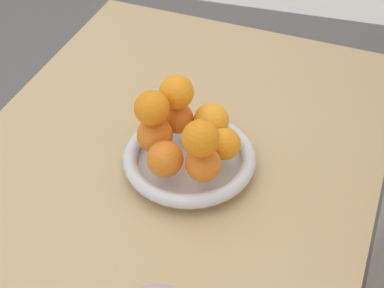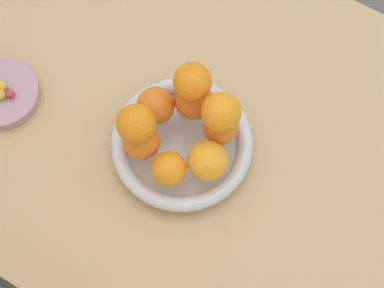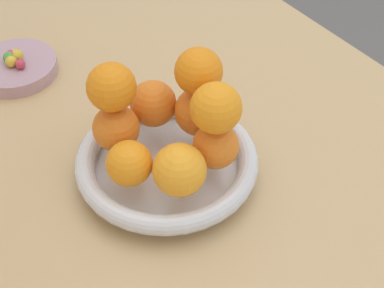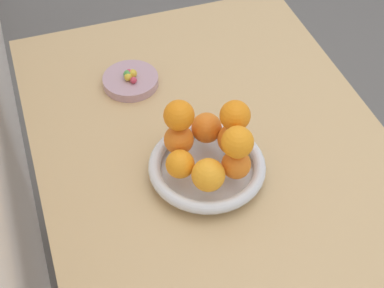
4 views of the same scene
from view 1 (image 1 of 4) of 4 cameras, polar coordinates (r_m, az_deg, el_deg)
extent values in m
cube|color=tan|center=(1.08, -3.16, -3.91)|extent=(1.10, 0.76, 0.04)
cylinder|color=tan|center=(1.76, -5.95, 1.36)|extent=(0.05, 0.05, 0.70)
cylinder|color=tan|center=(1.64, 14.72, -3.99)|extent=(0.05, 0.05, 0.70)
cylinder|color=silver|center=(1.08, -0.26, -2.06)|extent=(0.20, 0.20, 0.01)
torus|color=silver|center=(1.06, -0.26, -1.30)|extent=(0.24, 0.24, 0.03)
sphere|color=orange|center=(1.08, -1.50, 2.58)|extent=(0.06, 0.06, 0.06)
sphere|color=orange|center=(1.04, -3.62, 0.88)|extent=(0.07, 0.07, 0.07)
sphere|color=orange|center=(1.00, -2.63, -1.46)|extent=(0.06, 0.06, 0.06)
sphere|color=orange|center=(0.99, 1.09, -1.95)|extent=(0.06, 0.06, 0.06)
sphere|color=orange|center=(1.03, 3.18, 0.00)|extent=(0.06, 0.06, 0.06)
sphere|color=orange|center=(1.07, 1.87, 2.29)|extent=(0.07, 0.07, 0.07)
sphere|color=orange|center=(1.04, -1.61, 5.07)|extent=(0.06, 0.06, 0.06)
sphere|color=orange|center=(0.94, 0.83, 0.54)|extent=(0.06, 0.06, 0.06)
sphere|color=orange|center=(1.00, -3.92, 3.50)|extent=(0.06, 0.06, 0.06)
camera|label=2|loc=(0.92, 33.72, 50.84)|focal=55.00mm
camera|label=3|loc=(1.19, 24.38, 30.79)|focal=55.00mm
camera|label=4|loc=(1.46, 30.54, 45.45)|focal=55.00mm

